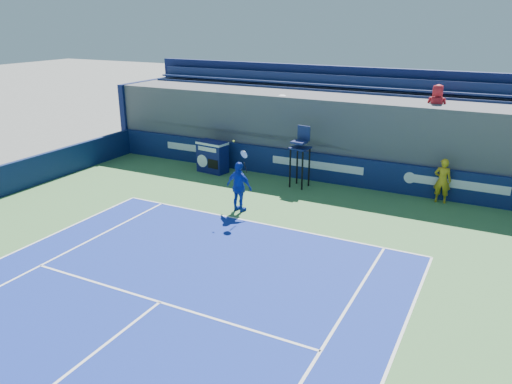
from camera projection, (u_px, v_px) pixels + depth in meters
The scene contains 6 objects.
ball_person at pixel (442, 181), 18.31m from camera, with size 0.62×0.40×1.69m, color gold.
back_hoarding at pixel (317, 167), 20.85m from camera, with size 20.40×0.21×1.20m.
match_clock at pixel (212, 156), 21.99m from camera, with size 1.40×0.88×1.40m.
umpire_chair at pixel (301, 150), 19.82m from camera, with size 0.78×0.78×2.48m.
tennis_player at pixel (239, 187), 17.45m from camera, with size 1.12×0.61×2.57m.
stadium_seating at pixel (335, 129), 22.15m from camera, with size 21.00×4.05×4.40m.
Camera 1 is at (6.86, -1.87, 6.54)m, focal length 35.00 mm.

